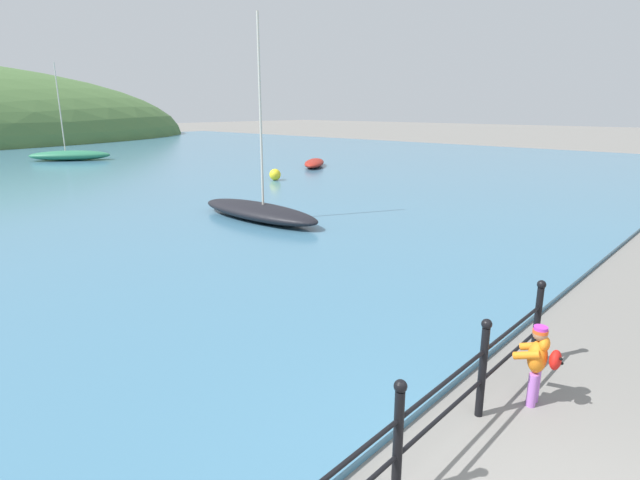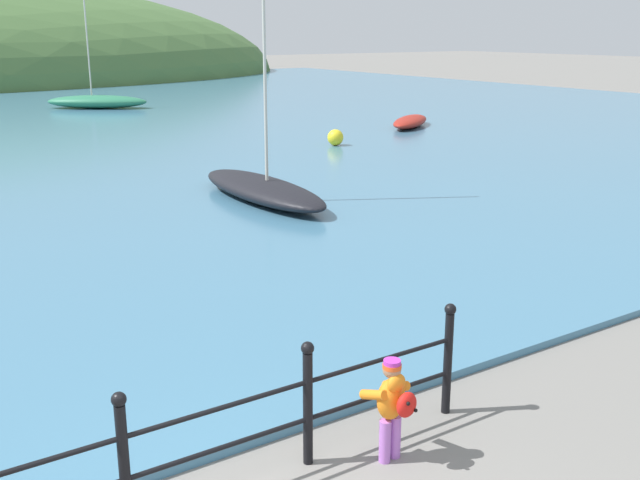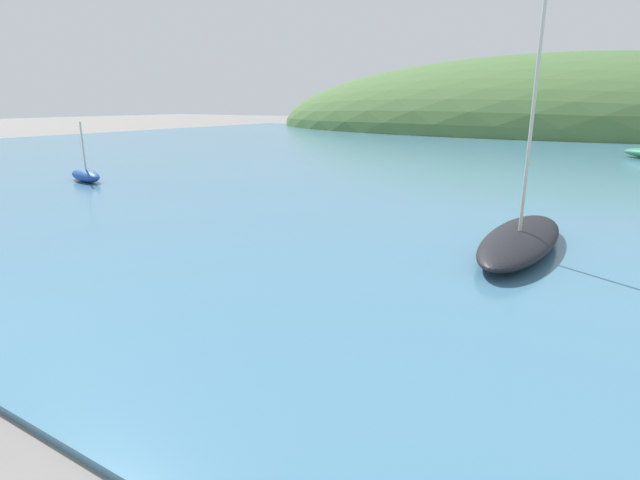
{
  "view_description": "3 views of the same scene",
  "coord_description": "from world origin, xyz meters",
  "views": [
    {
      "loc": [
        -3.64,
        -0.55,
        3.46
      ],
      "look_at": [
        2.46,
        4.99,
        1.26
      ],
      "focal_mm": 28.0,
      "sensor_mm": 36.0,
      "label": 1
    },
    {
      "loc": [
        -1.94,
        -3.63,
        3.86
      ],
      "look_at": [
        3.32,
        4.24,
        1.19
      ],
      "focal_mm": 42.0,
      "sensor_mm": 36.0,
      "label": 2
    },
    {
      "loc": [
        8.04,
        -0.16,
        3.23
      ],
      "look_at": [
        3.39,
        7.34,
        0.78
      ],
      "focal_mm": 28.0,
      "sensor_mm": 36.0,
      "label": 3
    }
  ],
  "objects": [
    {
      "name": "water",
      "position": [
        0.0,
        32.0,
        0.05
      ],
      "size": [
        80.0,
        60.0,
        0.1
      ],
      "primitive_type": "cube",
      "color": "teal",
      "rests_on": "ground"
    },
    {
      "name": "boat_twin_mast",
      "position": [
        6.25,
        11.02,
        0.37
      ],
      "size": [
        1.42,
        4.96,
        5.94
      ],
      "color": "black",
      "rests_on": "water"
    },
    {
      "name": "boat_far_left",
      "position": [
        -10.72,
        12.0,
        0.36
      ],
      "size": [
        2.47,
        1.32,
        2.38
      ],
      "color": "#1E4793",
      "rests_on": "water"
    },
    {
      "name": "far_hillside",
      "position": [
        0.0,
        65.09,
        0.0
      ],
      "size": [
        72.12,
        39.67,
        17.08
      ],
      "color": "#476B38",
      "rests_on": "ground"
    }
  ]
}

